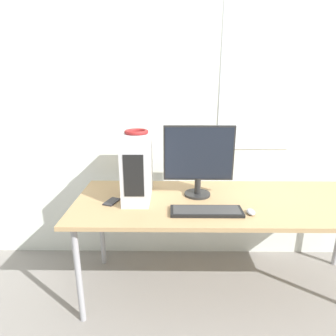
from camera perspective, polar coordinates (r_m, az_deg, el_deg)
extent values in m
plane|color=gray|center=(2.15, 13.62, -29.46)|extent=(14.00, 14.00, 0.00)
cube|color=silver|center=(2.39, 11.12, 12.22)|extent=(8.00, 0.06, 2.70)
cube|color=white|center=(2.41, 17.97, 17.66)|extent=(0.60, 0.01, 1.19)
cube|color=tan|center=(2.04, 12.69, -6.77)|extent=(2.19, 0.79, 0.03)
cylinder|color=#99999E|center=(2.01, -17.72, -19.99)|extent=(0.04, 0.04, 0.72)
cylinder|color=#99999E|center=(2.51, -13.34, -11.49)|extent=(0.04, 0.04, 0.72)
cube|color=silver|center=(1.98, -6.20, 0.39)|extent=(0.18, 0.43, 0.46)
cube|color=black|center=(1.77, -7.00, -1.64)|extent=(0.13, 0.00, 0.28)
torus|color=maroon|center=(1.92, -6.44, 7.33)|extent=(0.16, 0.16, 0.03)
cylinder|color=black|center=(2.08, 5.98, -5.28)|extent=(0.19, 0.19, 0.02)
cylinder|color=black|center=(2.05, 6.04, -3.54)|extent=(0.04, 0.04, 0.12)
cube|color=black|center=(1.98, 6.26, 3.02)|extent=(0.49, 0.03, 0.39)
cube|color=black|center=(1.96, 6.30, 2.91)|extent=(0.47, 0.00, 0.37)
cube|color=black|center=(1.82, 7.79, -8.70)|extent=(0.46, 0.15, 0.02)
cube|color=#383838|center=(1.81, 7.81, -8.38)|extent=(0.42, 0.13, 0.00)
ellipsoid|color=#B2B2B7|center=(1.86, 16.48, -8.54)|extent=(0.05, 0.08, 0.03)
cube|color=#232328|center=(1.99, -11.37, -6.72)|extent=(0.11, 0.14, 0.01)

